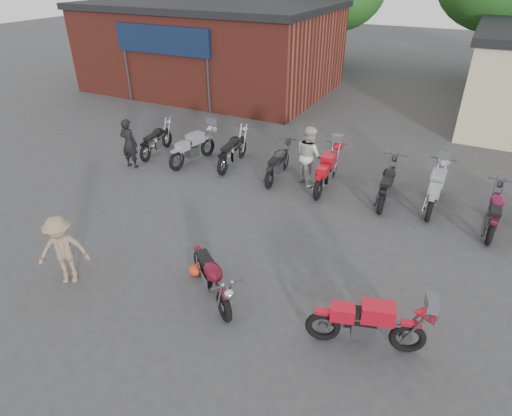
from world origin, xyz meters
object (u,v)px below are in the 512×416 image
at_px(person_light, 309,155).
at_px(row_bike_2, 233,148).
at_px(row_bike_1, 193,146).
at_px(row_bike_5, 388,182).
at_px(sportbike, 369,321).
at_px(helmet, 195,270).
at_px(row_bike_4, 327,169).
at_px(vintage_motorcycle, 211,275).
at_px(person_dark, 129,143).
at_px(row_bike_7, 495,210).
at_px(person_tan, 63,250).
at_px(row_bike_0, 156,139).
at_px(row_bike_3, 278,161).
at_px(row_bike_6, 436,188).

bearing_deg(person_light, row_bike_2, 37.25).
relative_size(row_bike_1, row_bike_5, 0.99).
height_order(sportbike, person_light, person_light).
height_order(helmet, row_bike_2, row_bike_2).
bearing_deg(row_bike_4, row_bike_1, 90.39).
xyz_separation_m(vintage_motorcycle, person_dark, (-5.86, 4.28, 0.26)).
bearing_deg(row_bike_2, row_bike_5, -97.20).
bearing_deg(row_bike_5, row_bike_7, -99.91).
distance_m(sportbike, person_tan, 6.26).
bearing_deg(row_bike_0, row_bike_2, -90.35).
bearing_deg(vintage_motorcycle, row_bike_1, 165.37).
height_order(sportbike, person_dark, person_dark).
relative_size(sportbike, row_bike_0, 1.03).
height_order(row_bike_0, row_bike_2, row_bike_2).
distance_m(row_bike_0, row_bike_2, 2.95).
distance_m(sportbike, person_dark, 9.89).
xyz_separation_m(vintage_motorcycle, row_bike_1, (-4.20, 5.53, 0.03)).
bearing_deg(helmet, person_tan, -148.87).
xyz_separation_m(row_bike_1, row_bike_2, (1.33, 0.39, 0.01)).
distance_m(row_bike_3, row_bike_4, 1.58).
xyz_separation_m(helmet, person_tan, (-2.30, -1.39, 0.66)).
relative_size(row_bike_1, row_bike_7, 1.04).
bearing_deg(row_bike_4, row_bike_5, -93.46).
bearing_deg(row_bike_7, row_bike_3, 88.60).
relative_size(helmet, row_bike_2, 0.14).
height_order(person_dark, row_bike_7, person_dark).
distance_m(helmet, row_bike_6, 6.97).
height_order(vintage_motorcycle, person_light, person_light).
xyz_separation_m(row_bike_3, row_bike_4, (1.58, 0.06, 0.06)).
height_order(person_light, row_bike_1, person_light).
xyz_separation_m(vintage_motorcycle, person_light, (-0.18, 5.86, 0.34)).
distance_m(vintage_motorcycle, person_light, 5.87).
bearing_deg(vintage_motorcycle, person_tan, -124.65).
height_order(person_light, row_bike_2, person_light).
height_order(vintage_motorcycle, row_bike_5, row_bike_5).
distance_m(person_dark, row_bike_6, 9.52).
distance_m(person_light, row_bike_6, 3.70).
xyz_separation_m(row_bike_1, row_bike_7, (9.19, -0.09, -0.02)).
height_order(sportbike, row_bike_1, row_bike_1).
relative_size(vintage_motorcycle, sportbike, 0.98).
xyz_separation_m(vintage_motorcycle, helmet, (-0.73, 0.45, -0.44)).
bearing_deg(helmet, row_bike_5, 60.74).
bearing_deg(row_bike_4, row_bike_6, -89.32).
relative_size(vintage_motorcycle, row_bike_6, 0.92).
bearing_deg(row_bike_0, vintage_motorcycle, -140.61).
distance_m(helmet, row_bike_0, 7.24).
distance_m(vintage_motorcycle, row_bike_1, 6.94).
bearing_deg(person_dark, person_tan, 113.55).
xyz_separation_m(person_dark, person_light, (5.68, 1.58, 0.08)).
distance_m(row_bike_0, row_bike_1, 1.61).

